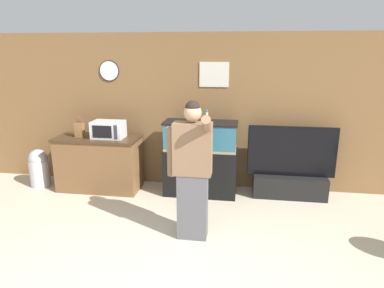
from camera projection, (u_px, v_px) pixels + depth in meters
wall_back_paneled at (201, 112)px, 5.80m from camera, size 10.00×0.08×2.60m
counter_island at (99, 163)px, 5.81m from camera, size 1.40×0.63×0.92m
microwave at (108, 130)px, 5.61m from camera, size 0.52×0.33×0.28m
knife_block at (80, 130)px, 5.67m from camera, size 0.14×0.10×0.35m
aquarium_on_stand at (200, 158)px, 5.57m from camera, size 1.18×0.48×1.22m
tv_on_stand at (290, 177)px, 5.54m from camera, size 1.39×0.40×1.17m
person_standing at (192, 169)px, 4.16m from camera, size 0.55×0.42×1.76m
trash_bin at (39, 167)px, 5.97m from camera, size 0.33×0.33×0.66m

